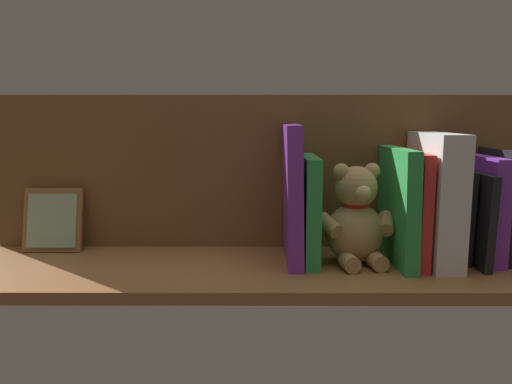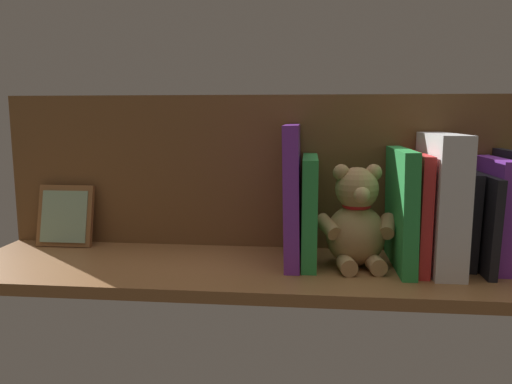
# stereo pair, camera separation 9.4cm
# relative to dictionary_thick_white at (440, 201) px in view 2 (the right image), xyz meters

# --- Properties ---
(ground_plane) EXTENTS (1.14, 0.32, 0.02)m
(ground_plane) POSITION_rel_dictionary_thick_white_xyz_m (0.35, 0.02, -0.14)
(ground_plane) COLOR brown
(shelf_back_panel) EXTENTS (1.14, 0.02, 0.33)m
(shelf_back_panel) POSITION_rel_dictionary_thick_white_xyz_m (0.35, -0.12, 0.04)
(shelf_back_panel) COLOR brown
(shelf_back_panel) RESTS_ON ground_plane
(book_1) EXTENTS (0.02, 0.16, 0.22)m
(book_1) POSITION_rel_dictionary_thick_white_xyz_m (-0.13, -0.03, -0.02)
(book_1) COLOR black
(book_1) RESTS_ON ground_plane
(book_2) EXTENTS (0.03, 0.17, 0.21)m
(book_2) POSITION_rel_dictionary_thick_white_xyz_m (-0.10, -0.02, -0.02)
(book_2) COLOR purple
(book_2) RESTS_ON ground_plane
(book_3) EXTENTS (0.02, 0.19, 0.18)m
(book_3) POSITION_rel_dictionary_thick_white_xyz_m (-0.08, -0.01, -0.04)
(book_3) COLOR black
(book_3) RESTS_ON ground_plane
(book_4) EXTENTS (0.03, 0.15, 0.18)m
(book_4) POSITION_rel_dictionary_thick_white_xyz_m (-0.05, -0.03, -0.04)
(book_4) COLOR black
(book_4) RESTS_ON ground_plane
(dictionary_thick_white) EXTENTS (0.06, 0.21, 0.25)m
(dictionary_thick_white) POSITION_rel_dictionary_thick_white_xyz_m (0.00, 0.00, 0.00)
(dictionary_thick_white) COLOR silver
(dictionary_thick_white) RESTS_ON ground_plane
(book_5) EXTENTS (0.02, 0.20, 0.22)m
(book_5) POSITION_rel_dictionary_thick_white_xyz_m (0.04, -0.01, -0.02)
(book_5) COLOR red
(book_5) RESTS_ON ground_plane
(book_6) EXTENTS (0.03, 0.21, 0.22)m
(book_6) POSITION_rel_dictionary_thick_white_xyz_m (0.07, -0.00, -0.01)
(book_6) COLOR green
(book_6) RESTS_ON ground_plane
(teddy_bear) EXTENTS (0.16, 0.14, 0.20)m
(teddy_bear) POSITION_rel_dictionary_thick_white_xyz_m (0.16, 0.01, -0.04)
(teddy_bear) COLOR tan
(teddy_bear) RESTS_ON ground_plane
(book_7) EXTENTS (0.03, 0.19, 0.21)m
(book_7) POSITION_rel_dictionary_thick_white_xyz_m (0.24, -0.01, -0.02)
(book_7) COLOR green
(book_7) RESTS_ON ground_plane
(book_8) EXTENTS (0.03, 0.19, 0.27)m
(book_8) POSITION_rel_dictionary_thick_white_xyz_m (0.28, -0.01, 0.01)
(book_8) COLOR purple
(book_8) RESTS_ON ground_plane
(picture_frame_leaning) EXTENTS (0.12, 0.05, 0.13)m
(picture_frame_leaning) POSITION_rel_dictionary_thick_white_xyz_m (0.78, -0.08, -0.06)
(picture_frame_leaning) COLOR brown
(picture_frame_leaning) RESTS_ON ground_plane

